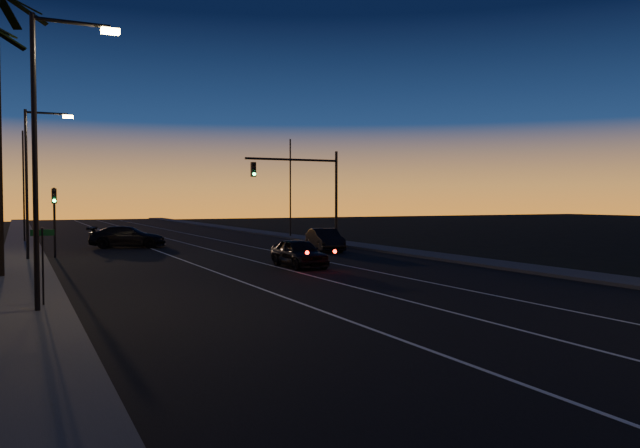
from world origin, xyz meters
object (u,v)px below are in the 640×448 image
signal_mast (307,181)px  right_car (325,240)px  lead_car (299,253)px  cross_car (128,237)px

signal_mast → right_car: 4.96m
lead_car → right_car: bearing=55.9°
lead_car → cross_car: bearing=108.7°
lead_car → cross_car: (-5.85, 17.27, 0.04)m
right_car → signal_mast: bearing=89.9°
signal_mast → lead_car: bearing=-116.6°
signal_mast → lead_car: signal_mast is taller
signal_mast → lead_car: 13.17m
signal_mast → right_car: bearing=-90.1°
signal_mast → cross_car: 13.58m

